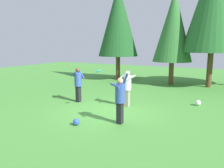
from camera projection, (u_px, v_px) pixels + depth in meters
ground_plane at (106, 111)px, 9.19m from camera, size 40.00×40.00×0.00m
person_thrower at (120, 97)px, 7.59m from camera, size 0.66×0.66×1.80m
person_catcher at (78, 82)px, 10.54m from camera, size 0.71×0.67×1.67m
person_bystander at (127, 86)px, 9.77m from camera, size 0.69×0.71×1.61m
frisbee at (99, 71)px, 8.93m from camera, size 0.27×0.28×0.14m
ball_blue at (76, 122)px, 7.57m from camera, size 0.23×0.23×0.23m
ball_white at (198, 103)px, 10.01m from camera, size 0.25×0.25×0.25m
tree_left at (118, 20)px, 16.75m from camera, size 3.07×3.07×7.34m
tree_center at (173, 27)px, 14.65m from camera, size 2.63×2.63×6.29m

